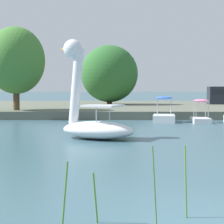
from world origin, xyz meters
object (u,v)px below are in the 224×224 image
pedal_boat_blue (162,115)px  tree_willow_overhanging (108,74)px  swan_boat (91,115)px  tree_broadleaf_right (14,61)px  pedal_boat_pink (199,115)px

pedal_boat_blue → tree_willow_overhanging: tree_willow_overhanging is taller
swan_boat → tree_broadleaf_right: tree_broadleaf_right is taller
tree_broadleaf_right → swan_boat: bearing=-63.4°
tree_broadleaf_right → tree_willow_overhanging: 12.96m
pedal_boat_blue → tree_willow_overhanging: bearing=103.7°
swan_boat → pedal_boat_pink: bearing=51.4°
pedal_boat_pink → tree_broadleaf_right: size_ratio=0.31×
swan_boat → tree_willow_overhanging: tree_willow_overhanging is taller
pedal_boat_blue → swan_boat: bearing=-116.1°
pedal_boat_pink → tree_willow_overhanging: tree_willow_overhanging is taller
swan_boat → tree_willow_overhanging: size_ratio=0.63×
swan_boat → pedal_boat_pink: size_ratio=2.25×
tree_willow_overhanging → tree_broadleaf_right: bearing=-122.1°
pedal_boat_pink → swan_boat: bearing=-128.6°
pedal_boat_pink → tree_broadleaf_right: tree_broadleaf_right is taller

